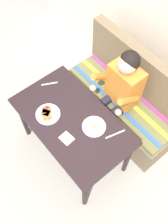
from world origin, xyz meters
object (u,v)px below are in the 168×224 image
object	(u,v)px
table	(72,124)
fork	(50,84)
couch	(124,101)
plate_breakfast	(48,114)
knife	(115,134)
person	(119,89)
napkin	(67,138)
plate_eggs	(94,127)

from	to	relation	value
table	fork	world-z (taller)	fork
couch	plate_breakfast	xyz separation A→B (m)	(-0.20, -0.91, 0.41)
table	couch	world-z (taller)	couch
plate_breakfast	knife	distance (m)	0.68
table	fork	xyz separation A→B (m)	(-0.49, 0.09, 0.08)
person	napkin	bearing A→B (deg)	-83.06
person	plate_eggs	xyz separation A→B (m)	(0.16, -0.48, -0.00)
plate_breakfast	napkin	distance (m)	0.32
couch	napkin	world-z (taller)	couch
plate_breakfast	fork	bearing A→B (deg)	141.42
plate_breakfast	napkin	xyz separation A→B (m)	(0.32, -0.01, -0.01)
plate_eggs	knife	world-z (taller)	plate_eggs
table	knife	size ratio (longest dim) A/B	6.00
plate_eggs	person	bearing A→B (deg)	108.58
napkin	fork	bearing A→B (deg)	157.97
fork	napkin	bearing A→B (deg)	5.41
table	knife	world-z (taller)	knife
couch	plate_eggs	distance (m)	0.79
plate_eggs	napkin	distance (m)	0.28
knife	napkin	bearing A→B (deg)	-109.18
couch	person	bearing A→B (deg)	-79.87
plate_eggs	table	bearing A→B (deg)	-149.46
fork	couch	bearing A→B (deg)	81.59
person	fork	world-z (taller)	person
couch	napkin	bearing A→B (deg)	-82.45
plate_eggs	fork	bearing A→B (deg)	-177.98
plate_eggs	napkin	size ratio (longest dim) A/B	1.88
table	plate_eggs	world-z (taller)	plate_eggs
napkin	fork	size ratio (longest dim) A/B	0.70
table	plate_eggs	size ratio (longest dim) A/B	5.35
plate_breakfast	napkin	size ratio (longest dim) A/B	2.00
plate_eggs	couch	bearing A→B (deg)	106.38
table	person	size ratio (longest dim) A/B	0.99
table	fork	distance (m)	0.50
knife	plate_eggs	bearing A→B (deg)	-136.05
plate_eggs	napkin	world-z (taller)	plate_eggs
table	plate_breakfast	distance (m)	0.26
plate_eggs	knife	distance (m)	0.21
couch	fork	bearing A→B (deg)	-125.84
table	napkin	xyz separation A→B (m)	(0.12, -0.16, 0.09)
person	knife	bearing A→B (deg)	-47.44
plate_breakfast	fork	xyz separation A→B (m)	(-0.29, 0.23, -0.01)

